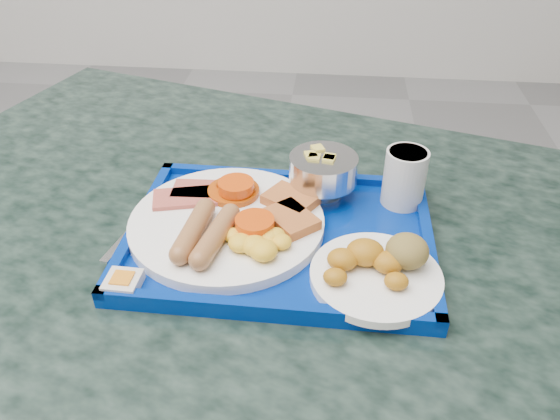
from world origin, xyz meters
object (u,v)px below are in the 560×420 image
object	(u,v)px
tray	(280,237)
bread_plate	(379,267)
fruit_bowl	(323,170)
table	(273,350)
juice_cup	(405,176)
main_plate	(232,221)

from	to	relation	value
tray	bread_plate	distance (m)	0.15
bread_plate	fruit_bowl	size ratio (longest dim) A/B	1.62
table	tray	world-z (taller)	tray
tray	juice_cup	xyz separation A→B (m)	(0.17, 0.09, 0.05)
table	juice_cup	distance (m)	0.34
table	bread_plate	size ratio (longest dim) A/B	9.45
tray	juice_cup	world-z (taller)	juice_cup
table	fruit_bowl	xyz separation A→B (m)	(0.06, 0.11, 0.27)
table	fruit_bowl	distance (m)	0.30
fruit_bowl	juice_cup	size ratio (longest dim) A/B	1.18
tray	main_plate	xyz separation A→B (m)	(-0.07, 0.00, 0.02)
tray	table	bearing A→B (deg)	-130.12
main_plate	bread_plate	bearing A→B (deg)	-21.49
table	main_plate	xyz separation A→B (m)	(-0.06, 0.02, 0.24)
bread_plate	tray	bearing A→B (deg)	150.50
table	tray	size ratio (longest dim) A/B	3.70
table	main_plate	world-z (taller)	main_plate
juice_cup	fruit_bowl	bearing A→B (deg)	177.67
main_plate	juice_cup	bearing A→B (deg)	21.12
main_plate	bread_plate	distance (m)	0.21
fruit_bowl	bread_plate	bearing A→B (deg)	-66.14
bread_plate	fruit_bowl	world-z (taller)	fruit_bowl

